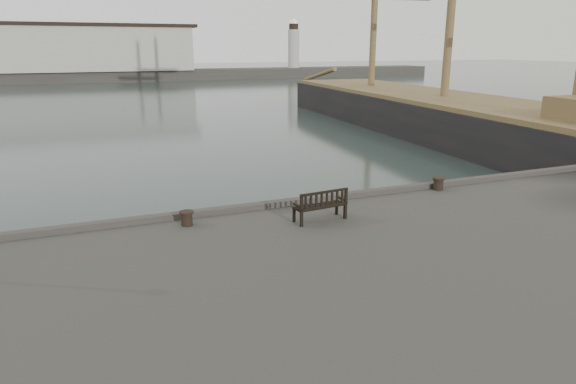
# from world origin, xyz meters

# --- Properties ---
(ground) EXTENTS (400.00, 400.00, 0.00)m
(ground) POSITION_xyz_m (0.00, 0.00, 0.00)
(ground) COLOR black
(ground) RESTS_ON ground
(breakwater) EXTENTS (140.00, 9.50, 12.20)m
(breakwater) POSITION_xyz_m (-4.56, 92.00, 4.30)
(breakwater) COLOR #383530
(breakwater) RESTS_ON ground
(bench) EXTENTS (1.62, 0.69, 0.91)m
(bench) POSITION_xyz_m (-0.94, -1.90, 1.85)
(bench) COLOR black
(bench) RESTS_ON quay
(bollard_left) EXTENTS (0.51, 0.51, 0.42)m
(bollard_left) POSITION_xyz_m (-4.62, -0.86, 1.77)
(bollard_left) COLOR black
(bollard_left) RESTS_ON quay
(bollard_right) EXTENTS (0.43, 0.43, 0.45)m
(bollard_right) POSITION_xyz_m (4.35, -0.50, 1.78)
(bollard_right) COLOR black
(bollard_right) RESTS_ON quay
(tall_ship_main) EXTENTS (11.82, 43.46, 32.20)m
(tall_ship_main) POSITION_xyz_m (18.58, 17.08, 0.81)
(tall_ship_main) COLOR black
(tall_ship_main) RESTS_ON ground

